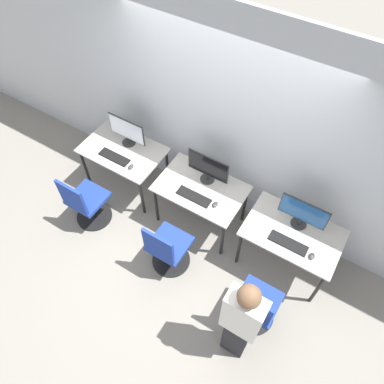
% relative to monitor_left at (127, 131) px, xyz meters
% --- Properties ---
extents(ground_plane, '(20.00, 20.00, 0.00)m').
position_rel_monitor_left_xyz_m(ground_plane, '(1.21, -0.50, -0.94)').
color(ground_plane, gray).
extents(wall_back, '(12.00, 0.05, 2.80)m').
position_rel_monitor_left_xyz_m(wall_back, '(1.21, 0.33, 0.46)').
color(wall_back, '#B7BCC1').
rests_on(wall_back, ground_plane).
extents(desk_left, '(1.08, 0.70, 0.72)m').
position_rel_monitor_left_xyz_m(desk_left, '(0.00, -0.14, -0.30)').
color(desk_left, '#BCB7AD').
rests_on(desk_left, ground_plane).
extents(monitor_left, '(0.54, 0.18, 0.41)m').
position_rel_monitor_left_xyz_m(monitor_left, '(0.00, 0.00, 0.00)').
color(monitor_left, '#2D2D2D').
rests_on(monitor_left, desk_left).
extents(keyboard_left, '(0.43, 0.14, 0.02)m').
position_rel_monitor_left_xyz_m(keyboard_left, '(0.00, -0.31, -0.21)').
color(keyboard_left, black).
rests_on(keyboard_left, desk_left).
extents(mouse_left, '(0.06, 0.09, 0.03)m').
position_rel_monitor_left_xyz_m(mouse_left, '(0.29, -0.34, -0.20)').
color(mouse_left, '#333333').
rests_on(mouse_left, desk_left).
extents(office_chair_left, '(0.48, 0.48, 0.90)m').
position_rel_monitor_left_xyz_m(office_chair_left, '(-0.05, -0.92, -0.57)').
color(office_chair_left, black).
rests_on(office_chair_left, ground_plane).
extents(desk_center, '(1.08, 0.70, 0.72)m').
position_rel_monitor_left_xyz_m(desk_center, '(1.21, -0.14, -0.30)').
color(desk_center, '#BCB7AD').
rests_on(desk_center, ground_plane).
extents(monitor_center, '(0.54, 0.18, 0.41)m').
position_rel_monitor_left_xyz_m(monitor_center, '(1.21, 0.01, 0.00)').
color(monitor_center, '#2D2D2D').
rests_on(monitor_center, desk_center).
extents(keyboard_center, '(0.43, 0.14, 0.02)m').
position_rel_monitor_left_xyz_m(keyboard_center, '(1.21, -0.31, -0.21)').
color(keyboard_center, black).
rests_on(keyboard_center, desk_center).
extents(mouse_center, '(0.06, 0.09, 0.03)m').
position_rel_monitor_left_xyz_m(mouse_center, '(1.48, -0.28, -0.20)').
color(mouse_center, '#333333').
rests_on(mouse_center, desk_center).
extents(office_chair_center, '(0.48, 0.48, 0.90)m').
position_rel_monitor_left_xyz_m(office_chair_center, '(1.21, -0.92, -0.57)').
color(office_chair_center, black).
rests_on(office_chair_center, ground_plane).
extents(desk_right, '(1.08, 0.70, 0.72)m').
position_rel_monitor_left_xyz_m(desk_right, '(2.42, -0.14, -0.30)').
color(desk_right, '#BCB7AD').
rests_on(desk_right, ground_plane).
extents(monitor_right, '(0.54, 0.18, 0.41)m').
position_rel_monitor_left_xyz_m(monitor_right, '(2.42, -0.01, 0.00)').
color(monitor_right, '#2D2D2D').
rests_on(monitor_right, desk_right).
extents(keyboard_right, '(0.43, 0.14, 0.02)m').
position_rel_monitor_left_xyz_m(keyboard_right, '(2.42, -0.31, -0.21)').
color(keyboard_right, black).
rests_on(keyboard_right, desk_right).
extents(mouse_right, '(0.06, 0.09, 0.03)m').
position_rel_monitor_left_xyz_m(mouse_right, '(2.69, -0.33, -0.20)').
color(mouse_right, '#333333').
rests_on(mouse_right, desk_right).
extents(office_chair_right, '(0.48, 0.48, 0.90)m').
position_rel_monitor_left_xyz_m(office_chair_right, '(2.41, -1.01, -0.57)').
color(office_chair_right, black).
rests_on(office_chair_right, ground_plane).
extents(person_right, '(0.36, 0.20, 1.56)m').
position_rel_monitor_left_xyz_m(person_right, '(2.37, -1.37, -0.09)').
color(person_right, '#232328').
rests_on(person_right, ground_plane).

